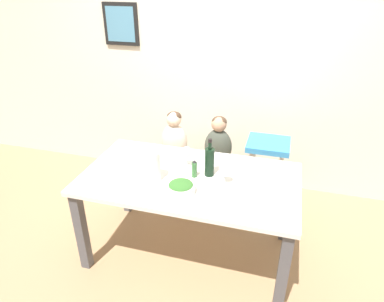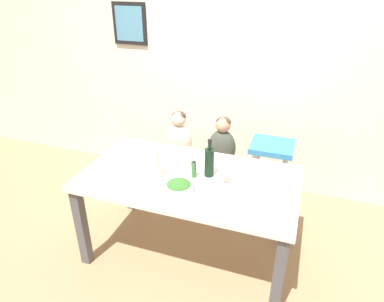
{
  "view_description": "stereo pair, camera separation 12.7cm",
  "coord_description": "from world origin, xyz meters",
  "px_view_note": "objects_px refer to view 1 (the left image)",
  "views": [
    {
      "loc": [
        0.61,
        -2.05,
        2.05
      ],
      "look_at": [
        0.0,
        0.07,
        0.9
      ],
      "focal_mm": 32.0,
      "sensor_mm": 36.0,
      "label": 1
    },
    {
      "loc": [
        0.73,
        -2.01,
        2.05
      ],
      "look_at": [
        0.0,
        0.07,
        0.9
      ],
      "focal_mm": 32.0,
      "sensor_mm": 36.0,
      "label": 2
    }
  ],
  "objects_px": {
    "person_child_left": "(174,136)",
    "person_child_center": "(218,142)",
    "chair_far_center": "(217,170)",
    "paper_towel_roll": "(153,166)",
    "dinner_plate_back_left": "(153,153)",
    "salad_bowl_large": "(181,187)",
    "chair_right_highchair": "(267,158)",
    "chair_far_left": "(175,164)",
    "wine_bottle": "(210,161)",
    "wine_glass_far": "(186,152)",
    "dinner_plate_front_left": "(116,180)",
    "wine_glass_near": "(225,169)",
    "dinner_plate_back_right": "(254,171)"
  },
  "relations": [
    {
      "from": "person_child_left",
      "to": "person_child_center",
      "type": "xyz_separation_m",
      "value": [
        0.42,
        0.0,
        0.0
      ]
    },
    {
      "from": "chair_far_center",
      "to": "paper_towel_roll",
      "type": "bearing_deg",
      "value": -110.55
    },
    {
      "from": "paper_towel_roll",
      "to": "dinner_plate_back_left",
      "type": "xyz_separation_m",
      "value": [
        -0.16,
        0.38,
        -0.11
      ]
    },
    {
      "from": "paper_towel_roll",
      "to": "salad_bowl_large",
      "type": "distance_m",
      "value": 0.27
    },
    {
      "from": "chair_right_highchair",
      "to": "person_child_center",
      "type": "distance_m",
      "value": 0.46
    },
    {
      "from": "chair_far_left",
      "to": "wine_bottle",
      "type": "bearing_deg",
      "value": -52.69
    },
    {
      "from": "chair_far_left",
      "to": "wine_glass_far",
      "type": "distance_m",
      "value": 0.78
    },
    {
      "from": "person_child_left",
      "to": "dinner_plate_front_left",
      "type": "relative_size",
      "value": 2.22
    },
    {
      "from": "wine_glass_near",
      "to": "wine_bottle",
      "type": "bearing_deg",
      "value": 147.39
    },
    {
      "from": "chair_right_highchair",
      "to": "wine_bottle",
      "type": "relative_size",
      "value": 2.55
    },
    {
      "from": "chair_right_highchair",
      "to": "dinner_plate_back_right",
      "type": "bearing_deg",
      "value": -97.58
    },
    {
      "from": "wine_bottle",
      "to": "chair_far_center",
      "type": "bearing_deg",
      "value": 95.94
    },
    {
      "from": "wine_bottle",
      "to": "wine_glass_far",
      "type": "relative_size",
      "value": 1.75
    },
    {
      "from": "person_child_center",
      "to": "dinner_plate_front_left",
      "type": "bearing_deg",
      "value": -121.88
    },
    {
      "from": "chair_right_highchair",
      "to": "dinner_plate_back_left",
      "type": "distance_m",
      "value": 1.02
    },
    {
      "from": "chair_right_highchair",
      "to": "wine_glass_near",
      "type": "relative_size",
      "value": 4.45
    },
    {
      "from": "chair_far_left",
      "to": "chair_right_highchair",
      "type": "height_order",
      "value": "chair_right_highchair"
    },
    {
      "from": "person_child_left",
      "to": "wine_glass_far",
      "type": "xyz_separation_m",
      "value": [
        0.29,
        -0.57,
        0.16
      ]
    },
    {
      "from": "person_child_left",
      "to": "dinner_plate_back_left",
      "type": "bearing_deg",
      "value": -95.45
    },
    {
      "from": "chair_far_center",
      "to": "wine_bottle",
      "type": "bearing_deg",
      "value": -84.06
    },
    {
      "from": "dinner_plate_back_left",
      "to": "dinner_plate_back_right",
      "type": "distance_m",
      "value": 0.85
    },
    {
      "from": "chair_far_center",
      "to": "chair_right_highchair",
      "type": "bearing_deg",
      "value": 0.0
    },
    {
      "from": "chair_right_highchair",
      "to": "wine_bottle",
      "type": "height_order",
      "value": "wine_bottle"
    },
    {
      "from": "paper_towel_roll",
      "to": "salad_bowl_large",
      "type": "relative_size",
      "value": 1.15
    },
    {
      "from": "wine_bottle",
      "to": "paper_towel_roll",
      "type": "distance_m",
      "value": 0.41
    },
    {
      "from": "wine_bottle",
      "to": "wine_glass_far",
      "type": "distance_m",
      "value": 0.21
    },
    {
      "from": "wine_glass_far",
      "to": "paper_towel_roll",
      "type": "bearing_deg",
      "value": -125.11
    },
    {
      "from": "chair_far_left",
      "to": "person_child_left",
      "type": "bearing_deg",
      "value": 90.0
    },
    {
      "from": "wine_glass_far",
      "to": "dinner_plate_front_left",
      "type": "bearing_deg",
      "value": -142.07
    },
    {
      "from": "chair_far_left",
      "to": "person_child_center",
      "type": "relative_size",
      "value": 0.98
    },
    {
      "from": "chair_far_left",
      "to": "wine_glass_near",
      "type": "distance_m",
      "value": 1.06
    },
    {
      "from": "person_child_left",
      "to": "paper_towel_roll",
      "type": "relative_size",
      "value": 2.08
    },
    {
      "from": "chair_far_center",
      "to": "dinner_plate_back_right",
      "type": "height_order",
      "value": "dinner_plate_back_right"
    },
    {
      "from": "person_child_center",
      "to": "paper_towel_roll",
      "type": "distance_m",
      "value": 0.89
    },
    {
      "from": "paper_towel_roll",
      "to": "dinner_plate_back_right",
      "type": "relative_size",
      "value": 1.07
    },
    {
      "from": "chair_far_center",
      "to": "paper_towel_roll",
      "type": "height_order",
      "value": "paper_towel_roll"
    },
    {
      "from": "dinner_plate_back_left",
      "to": "chair_far_left",
      "type": "bearing_deg",
      "value": 84.54
    },
    {
      "from": "person_child_center",
      "to": "salad_bowl_large",
      "type": "height_order",
      "value": "person_child_center"
    },
    {
      "from": "dinner_plate_front_left",
      "to": "wine_bottle",
      "type": "bearing_deg",
      "value": 22.57
    },
    {
      "from": "salad_bowl_large",
      "to": "dinner_plate_back_left",
      "type": "bearing_deg",
      "value": 130.0
    },
    {
      "from": "paper_towel_roll",
      "to": "salad_bowl_large",
      "type": "height_order",
      "value": "paper_towel_roll"
    },
    {
      "from": "person_child_center",
      "to": "wine_bottle",
      "type": "height_order",
      "value": "wine_bottle"
    },
    {
      "from": "chair_far_center",
      "to": "wine_glass_near",
      "type": "height_order",
      "value": "wine_glass_near"
    },
    {
      "from": "chair_far_center",
      "to": "dinner_plate_back_left",
      "type": "relative_size",
      "value": 2.17
    },
    {
      "from": "dinner_plate_front_left",
      "to": "person_child_left",
      "type": "bearing_deg",
      "value": 81.21
    },
    {
      "from": "person_child_center",
      "to": "dinner_plate_front_left",
      "type": "relative_size",
      "value": 2.22
    },
    {
      "from": "wine_glass_near",
      "to": "wine_glass_far",
      "type": "relative_size",
      "value": 1.0
    },
    {
      "from": "paper_towel_roll",
      "to": "wine_glass_far",
      "type": "relative_size",
      "value": 1.35
    },
    {
      "from": "chair_far_center",
      "to": "salad_bowl_large",
      "type": "height_order",
      "value": "salad_bowl_large"
    },
    {
      "from": "paper_towel_roll",
      "to": "chair_right_highchair",
      "type": "bearing_deg",
      "value": 47.33
    }
  ]
}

